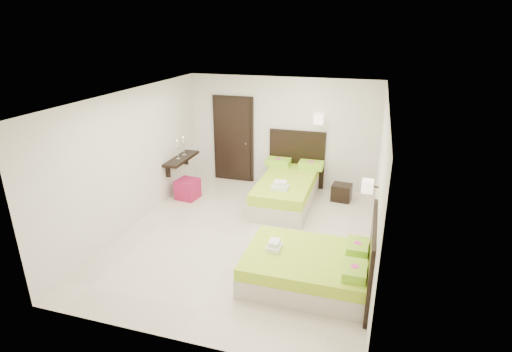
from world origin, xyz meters
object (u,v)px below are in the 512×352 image
(bed_double, at_px, (312,267))
(ottoman, at_px, (188,189))
(bed_single, at_px, (287,188))
(nightstand, at_px, (341,192))

(bed_double, relative_size, ottoman, 4.17)
(bed_single, relative_size, nightstand, 5.32)
(bed_single, bearing_deg, nightstand, 20.91)
(bed_double, relative_size, nightstand, 4.46)
(ottoman, bearing_deg, nightstand, 14.85)
(nightstand, bearing_deg, bed_single, -153.74)
(bed_single, height_order, nightstand, bed_single)
(bed_double, bearing_deg, ottoman, 143.48)
(nightstand, distance_m, ottoman, 3.46)
(bed_double, bearing_deg, bed_single, 109.62)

